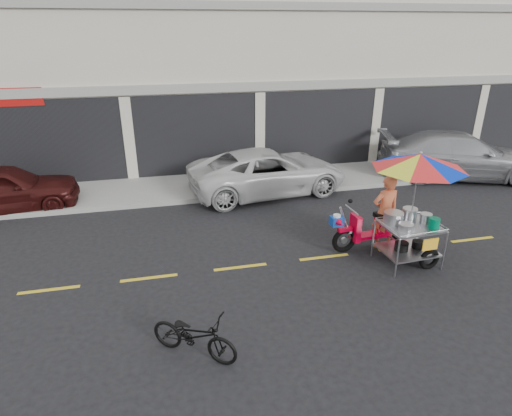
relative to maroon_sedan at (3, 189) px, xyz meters
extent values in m
plane|color=black|center=(8.02, -4.70, -0.69)|extent=(90.00, 90.00, 0.00)
cube|color=gray|center=(8.02, 0.80, -0.61)|extent=(45.00, 3.00, 0.15)
cube|color=beige|center=(8.02, 5.80, 3.31)|extent=(36.00, 8.00, 8.00)
cube|color=black|center=(8.02, 1.77, 0.76)|extent=(35.28, 0.06, 2.90)
cube|color=gray|center=(8.02, 1.75, 2.41)|extent=(36.00, 0.12, 0.30)
cube|color=gray|center=(8.02, 1.75, 4.91)|extent=(36.00, 0.12, 0.25)
cube|color=gold|center=(8.02, -4.70, -0.68)|extent=(42.00, 0.10, 0.01)
imported|color=#360F0D|center=(0.00, 0.00, 0.00)|extent=(4.17, 2.03, 1.37)
imported|color=silver|center=(7.81, -0.25, 0.02)|extent=(5.32, 2.95, 1.41)
imported|color=#9EA0A4|center=(14.75, -0.28, 0.11)|extent=(5.92, 3.74, 1.60)
imported|color=black|center=(4.76, -7.26, -0.28)|extent=(1.56, 1.33, 0.81)
torus|color=black|center=(8.56, -4.54, -0.38)|extent=(0.62, 0.15, 0.61)
torus|color=black|center=(10.17, -4.45, -0.38)|extent=(0.62, 0.15, 0.61)
cylinder|color=#9EA0A5|center=(8.56, -4.54, -0.38)|extent=(0.15, 0.07, 0.15)
cylinder|color=#9EA0A5|center=(10.17, -4.45, -0.38)|extent=(0.15, 0.07, 0.15)
cube|color=red|center=(8.56, -4.54, -0.09)|extent=(0.35, 0.15, 0.09)
cylinder|color=#9EA0A5|center=(8.56, -4.54, 0.07)|extent=(0.40, 0.08, 0.87)
cube|color=red|center=(8.83, -4.53, -0.09)|extent=(0.15, 0.37, 0.65)
cube|color=red|center=(9.31, -4.50, -0.34)|extent=(0.88, 0.35, 0.09)
cube|color=red|center=(9.80, -4.47, -0.09)|extent=(0.82, 0.33, 0.43)
cube|color=black|center=(9.69, -4.48, 0.15)|extent=(0.71, 0.30, 0.11)
cylinder|color=#9EA0A5|center=(8.69, -4.54, 0.39)|extent=(0.07, 0.59, 0.04)
sphere|color=black|center=(8.74, -4.32, 0.52)|extent=(0.11, 0.11, 0.11)
cylinder|color=white|center=(8.69, -4.54, -0.17)|extent=(0.14, 0.14, 0.05)
cube|color=#103A94|center=(8.32, -4.56, 0.15)|extent=(0.29, 0.25, 0.22)
cylinder|color=white|center=(8.32, -4.56, 0.28)|extent=(0.18, 0.18, 0.05)
cone|color=red|center=(8.33, -4.74, 0.18)|extent=(0.21, 0.25, 0.19)
torus|color=black|center=(10.08, -5.70, -0.45)|extent=(0.50, 0.14, 0.50)
cylinder|color=#9EA0A5|center=(9.18, -5.86, -0.23)|extent=(0.04, 0.04, 0.92)
cylinder|color=#9EA0A5|center=(9.12, -4.89, -0.23)|extent=(0.04, 0.04, 0.92)
cylinder|color=#9EA0A5|center=(10.36, -5.79, -0.23)|extent=(0.04, 0.04, 0.92)
cylinder|color=#9EA0A5|center=(10.30, -4.82, -0.23)|extent=(0.04, 0.04, 0.92)
cube|color=#9EA0A5|center=(9.74, -5.34, -0.36)|extent=(1.24, 1.04, 0.03)
cube|color=#9EA0A5|center=(9.74, -5.34, 0.23)|extent=(1.24, 1.04, 0.04)
cylinder|color=#9EA0A5|center=(9.77, -5.82, 0.29)|extent=(1.18, 0.09, 0.03)
cylinder|color=#9EA0A5|center=(9.71, -4.86, 0.29)|extent=(1.18, 0.09, 0.03)
cylinder|color=#9EA0A5|center=(9.15, -5.37, 0.29)|extent=(0.08, 0.97, 0.03)
cylinder|color=#9EA0A5|center=(10.33, -5.30, 0.29)|extent=(0.08, 0.97, 0.03)
cylinder|color=#9EA0A5|center=(9.71, -4.86, -0.36)|extent=(0.09, 0.81, 0.04)
cylinder|color=#9EA0A5|center=(9.71, -4.86, 0.18)|extent=(0.09, 0.81, 0.04)
cube|color=yellow|center=(9.93, -5.85, 0.01)|extent=(0.38, 0.04, 0.27)
cylinder|color=#B7B7BC|center=(9.40, -5.14, 0.37)|extent=(0.45, 0.45, 0.24)
cylinder|color=#B7B7BC|center=(9.83, -5.10, 0.39)|extent=(0.34, 0.34, 0.28)
cylinder|color=#B7B7BC|center=(10.15, -5.26, 0.34)|extent=(0.27, 0.27, 0.18)
cylinder|color=#B7B7BC|center=(9.48, -5.55, 0.32)|extent=(0.33, 0.33, 0.14)
cylinder|color=#006741|center=(10.13, -5.59, 0.37)|extent=(0.25, 0.25, 0.24)
cylinder|color=black|center=(9.58, -5.35, -0.25)|extent=(0.32, 0.32, 0.19)
cylinder|color=black|center=(10.01, -5.32, -0.26)|extent=(0.27, 0.27, 0.17)
cylinder|color=#9EA0A5|center=(9.79, -5.23, 1.04)|extent=(0.03, 0.03, 1.62)
sphere|color=#9EA0A5|center=(9.79, -5.23, 1.87)|extent=(0.06, 0.06, 0.06)
imported|color=#DF683E|center=(9.58, -4.48, 0.23)|extent=(0.69, 0.48, 1.83)
camera|label=1|loc=(4.48, -12.87, 4.29)|focal=30.00mm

